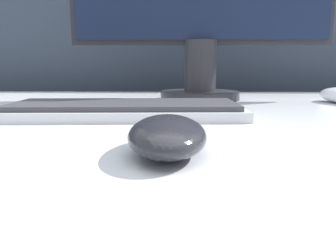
# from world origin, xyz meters

# --- Properties ---
(partition_panel) EXTENTS (5.00, 0.03, 1.07)m
(partition_panel) POSITION_xyz_m (0.00, 0.71, 0.53)
(partition_panel) COLOR #333D4C
(partition_panel) RESTS_ON ground_plane
(computer_mouse_near) EXTENTS (0.08, 0.13, 0.04)m
(computer_mouse_near) POSITION_xyz_m (0.03, -0.15, 0.72)
(computer_mouse_near) COLOR #232328
(computer_mouse_near) RESTS_ON desk
(keyboard) EXTENTS (0.39, 0.16, 0.02)m
(keyboard) POSITION_xyz_m (-0.04, 0.08, 0.72)
(keyboard) COLOR silver
(keyboard) RESTS_ON desk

